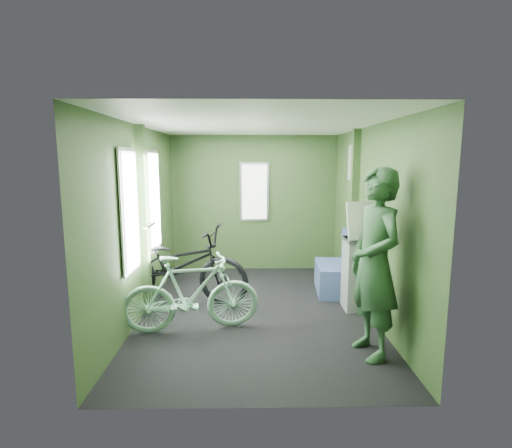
{
  "coord_description": "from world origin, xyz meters",
  "views": [
    {
      "loc": [
        -0.07,
        -4.81,
        1.89
      ],
      "look_at": [
        0.0,
        0.1,
        1.1
      ],
      "focal_mm": 28.0,
      "sensor_mm": 36.0,
      "label": 1
    }
  ],
  "objects_px": {
    "bicycle_black": "(178,302)",
    "bench_seat": "(335,274)",
    "waste_box": "(355,274)",
    "passenger": "(375,264)",
    "bicycle_mint": "(192,332)"
  },
  "relations": [
    {
      "from": "bicycle_black",
      "to": "bench_seat",
      "type": "bearing_deg",
      "value": -65.98
    },
    {
      "from": "waste_box",
      "to": "bench_seat",
      "type": "bearing_deg",
      "value": 99.9
    },
    {
      "from": "bicycle_black",
      "to": "passenger",
      "type": "height_order",
      "value": "passenger"
    },
    {
      "from": "passenger",
      "to": "waste_box",
      "type": "bearing_deg",
      "value": 160.01
    },
    {
      "from": "bicycle_black",
      "to": "passenger",
      "type": "relative_size",
      "value": 1.08
    },
    {
      "from": "passenger",
      "to": "bench_seat",
      "type": "height_order",
      "value": "passenger"
    },
    {
      "from": "bicycle_black",
      "to": "bicycle_mint",
      "type": "bearing_deg",
      "value": -146.89
    },
    {
      "from": "bicycle_mint",
      "to": "passenger",
      "type": "bearing_deg",
      "value": -116.66
    },
    {
      "from": "bicycle_black",
      "to": "waste_box",
      "type": "bearing_deg",
      "value": -82.87
    },
    {
      "from": "passenger",
      "to": "waste_box",
      "type": "height_order",
      "value": "passenger"
    },
    {
      "from": "passenger",
      "to": "bicycle_black",
      "type": "bearing_deg",
      "value": -137.5
    },
    {
      "from": "bicycle_black",
      "to": "bench_seat",
      "type": "height_order",
      "value": "bench_seat"
    },
    {
      "from": "waste_box",
      "to": "bicycle_mint",
      "type": "bearing_deg",
      "value": -160.93
    },
    {
      "from": "waste_box",
      "to": "bench_seat",
      "type": "distance_m",
      "value": 0.71
    },
    {
      "from": "waste_box",
      "to": "bench_seat",
      "type": "xyz_separation_m",
      "value": [
        -0.12,
        0.67,
        -0.2
      ]
    }
  ]
}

